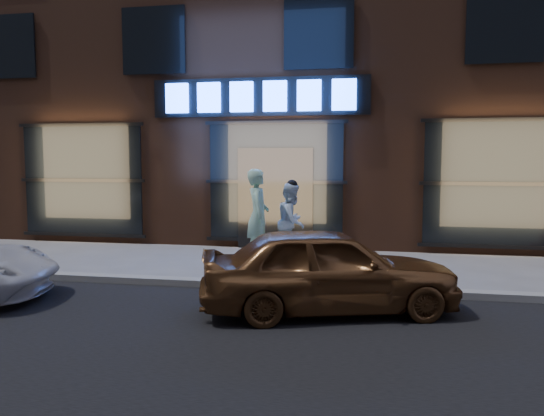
% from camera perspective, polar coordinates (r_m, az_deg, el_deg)
% --- Properties ---
extents(ground, '(90.00, 90.00, 0.00)m').
position_cam_1_polar(ground, '(9.00, -4.16, -8.55)').
color(ground, slate).
rests_on(ground, ground).
extents(curb, '(60.00, 0.25, 0.12)m').
position_cam_1_polar(curb, '(8.98, -4.16, -8.17)').
color(curb, gray).
rests_on(curb, ground).
extents(storefront_building, '(30.20, 8.28, 10.30)m').
position_cam_1_polar(storefront_building, '(16.85, 2.92, 15.60)').
color(storefront_building, '#54301E').
rests_on(storefront_building, ground).
extents(man_bowtie, '(0.62, 0.80, 1.94)m').
position_cam_1_polar(man_bowtie, '(11.09, -1.51, -0.79)').
color(man_bowtie, '#A5D8B4').
rests_on(man_bowtie, ground).
extents(man_cap, '(0.76, 0.90, 1.64)m').
position_cam_1_polar(man_cap, '(11.26, 2.16, -1.46)').
color(man_cap, white).
rests_on(man_cap, ground).
extents(gold_sedan, '(3.85, 2.40, 1.22)m').
position_cam_1_polar(gold_sedan, '(7.52, 6.08, -6.57)').
color(gold_sedan, brown).
rests_on(gold_sedan, ground).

